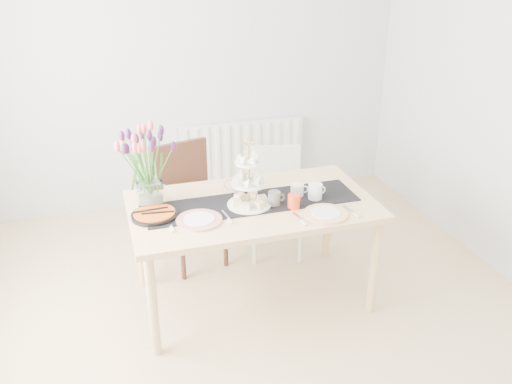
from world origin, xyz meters
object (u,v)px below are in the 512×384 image
object	(u,v)px
tulip_vase	(147,155)
cream_jug	(297,190)
mug_white	(315,192)
plate_right	(326,214)
radiator	(242,152)
chair_white	(275,192)
teapot	(242,183)
tart_tin	(155,215)
chair_brown	(187,195)
cake_stand	(249,189)
mug_grey	(274,199)
dining_table	(252,213)
plate_left	(199,220)
mug_orange	(294,201)

from	to	relation	value
tulip_vase	cream_jug	size ratio (longest dim) A/B	7.24
mug_white	plate_right	distance (m)	0.24
radiator	plate_right	world-z (taller)	plate_right
chair_white	teapot	world-z (taller)	teapot
chair_white	tart_tin	distance (m)	1.24
chair_brown	cake_stand	size ratio (longest dim) A/B	2.22
teapot	plate_right	bearing A→B (deg)	-38.53
chair_white	mug_white	distance (m)	0.77
tart_tin	mug_white	size ratio (longest dim) A/B	2.60
chair_brown	mug_grey	distance (m)	0.91
cake_stand	chair_white	bearing A→B (deg)	58.94
radiator	mug_grey	distance (m)	1.81
tulip_vase	chair_white	bearing A→B (deg)	25.03
dining_table	chair_brown	size ratio (longest dim) A/B	1.71
tulip_vase	cake_stand	world-z (taller)	tulip_vase
teapot	mug_grey	xyz separation A→B (m)	(0.15, -0.24, -0.03)
chair_brown	tart_tin	bearing A→B (deg)	-129.28
chair_brown	plate_left	bearing A→B (deg)	-108.97
mug_grey	plate_right	size ratio (longest dim) A/B	0.35
chair_brown	mug_orange	xyz separation A→B (m)	(0.55, -0.83, 0.25)
teapot	mug_orange	xyz separation A→B (m)	(0.26, -0.32, -0.03)
cake_stand	mug_white	distance (m)	0.45
dining_table	tulip_vase	distance (m)	0.79
dining_table	mug_grey	xyz separation A→B (m)	(0.13, -0.07, 0.12)
chair_brown	plate_right	size ratio (longest dim) A/B	3.36
plate_left	plate_right	xyz separation A→B (m)	(0.78, -0.15, -0.00)
mug_white	plate_left	bearing A→B (deg)	173.85
cream_jug	mug_white	bearing A→B (deg)	-26.47
tulip_vase	mug_grey	size ratio (longest dim) A/B	6.63
mug_white	chair_brown	bearing A→B (deg)	122.59
mug_grey	plate_left	world-z (taller)	mug_grey
mug_white	plate_right	world-z (taller)	mug_white
mug_orange	cream_jug	bearing A→B (deg)	32.00
cake_stand	mug_white	world-z (taller)	cake_stand
cake_stand	mug_grey	distance (m)	0.18
mug_white	plate_right	size ratio (longest dim) A/B	0.40
cream_jug	plate_left	xyz separation A→B (m)	(-0.70, -0.16, -0.04)
chair_white	tulip_vase	world-z (taller)	tulip_vase
mug_orange	plate_right	distance (m)	0.22
radiator	tulip_vase	distance (m)	1.95
cream_jug	mug_grey	xyz separation A→B (m)	(-0.19, -0.09, 0.00)
radiator	cake_stand	bearing A→B (deg)	-104.02
teapot	tart_tin	distance (m)	0.64
chair_brown	mug_orange	distance (m)	1.03
radiator	cake_stand	xyz separation A→B (m)	(-0.43, -1.72, 0.42)
radiator	mug_white	xyz separation A→B (m)	(0.02, -1.75, 0.36)
cake_stand	tulip_vase	bearing A→B (deg)	161.57
cream_jug	mug_grey	world-z (taller)	mug_grey
teapot	mug_grey	size ratio (longest dim) A/B	2.50
mug_grey	plate_left	bearing A→B (deg)	-173.11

